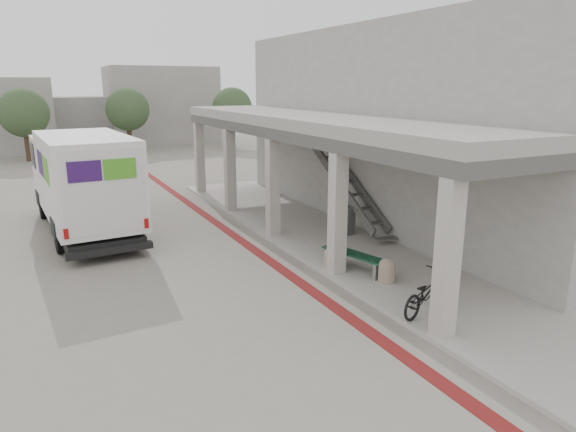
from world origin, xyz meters
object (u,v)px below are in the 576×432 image
bench (355,258)px  bicycle_black (426,293)px  fedex_truck (83,180)px  utility_cabinet (345,220)px

bench → bicycle_black: size_ratio=1.19×
fedex_truck → bench: 9.93m
bench → utility_cabinet: 3.55m
fedex_truck → utility_cabinet: size_ratio=8.54×
bench → bicycle_black: (-0.10, -2.93, 0.12)m
fedex_truck → bicycle_black: bearing=-64.8°
fedex_truck → utility_cabinet: 9.09m
bench → bicycle_black: bicycle_black is taller
fedex_truck → bench: size_ratio=3.93×
fedex_truck → bicycle_black: size_ratio=4.68×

